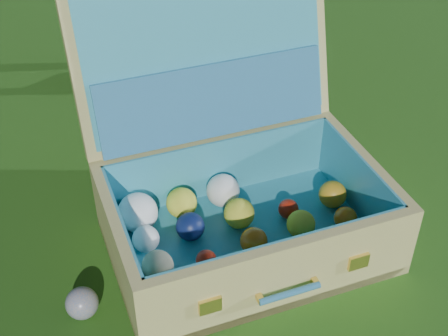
# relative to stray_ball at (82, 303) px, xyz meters

# --- Properties ---
(ground) EXTENTS (60.00, 60.00, 0.00)m
(ground) POSITION_rel_stray_ball_xyz_m (0.59, 0.06, -0.04)
(ground) COLOR #215114
(ground) RESTS_ON ground
(stray_ball) EXTENTS (0.07, 0.07, 0.07)m
(stray_ball) POSITION_rel_stray_ball_xyz_m (0.00, 0.00, 0.00)
(stray_ball) COLOR #416BAA
(stray_ball) RESTS_ON ground
(suitcase) EXTENTS (0.80, 0.77, 0.60)m
(suitcase) POSITION_rel_stray_ball_xyz_m (0.43, 0.02, 0.14)
(suitcase) COLOR #C8BC6C
(suitcase) RESTS_ON ground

